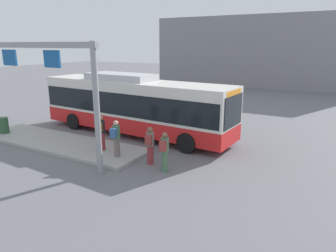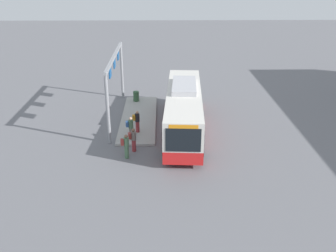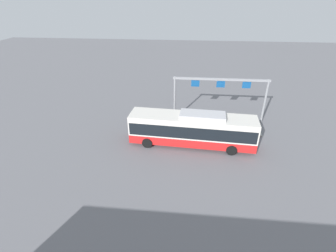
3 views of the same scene
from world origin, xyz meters
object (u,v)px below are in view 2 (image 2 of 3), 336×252
at_px(person_waiting_mid, 126,146).
at_px(trash_bin, 136,96).
at_px(person_boarding, 133,139).
at_px(bus_main, 184,108).
at_px(person_waiting_far, 137,121).
at_px(person_waiting_near, 130,127).

xyz_separation_m(person_waiting_mid, trash_bin, (-10.59, 0.00, -0.28)).
distance_m(person_boarding, person_waiting_mid, 1.04).
height_order(person_boarding, trash_bin, person_boarding).
xyz_separation_m(bus_main, person_waiting_mid, (4.34, -3.97, -0.92)).
relative_size(person_boarding, person_waiting_mid, 1.00).
height_order(person_waiting_mid, person_waiting_far, person_waiting_far).
bearing_deg(trash_bin, person_boarding, 2.40).
distance_m(bus_main, person_waiting_mid, 5.95).
bearing_deg(bus_main, person_waiting_near, -61.70).
height_order(person_waiting_near, person_waiting_mid, person_waiting_near).
distance_m(person_boarding, person_waiting_far, 2.80).
distance_m(bus_main, person_waiting_far, 3.61).
xyz_separation_m(bus_main, person_waiting_near, (1.78, -3.86, -0.76)).
relative_size(person_waiting_near, person_waiting_mid, 1.00).
relative_size(person_boarding, person_waiting_near, 1.00).
xyz_separation_m(person_boarding, trash_bin, (-9.64, -0.40, -0.28)).
bearing_deg(trash_bin, person_waiting_near, 0.76).
height_order(person_waiting_mid, trash_bin, person_waiting_mid).
relative_size(person_waiting_far, trash_bin, 1.86).
bearing_deg(person_waiting_near, person_boarding, -90.71).
bearing_deg(person_waiting_far, person_waiting_near, -122.78).
height_order(bus_main, trash_bin, bus_main).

